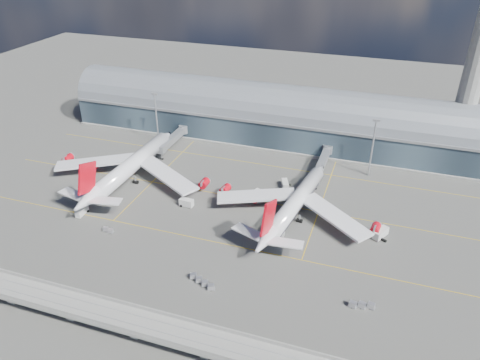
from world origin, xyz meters
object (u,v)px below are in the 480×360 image
(service_truck_2, at_px, (274,232))
(service_truck_1, at_px, (186,203))
(service_truck_3, at_px, (381,233))
(service_truck_5, at_px, (285,184))
(service_truck_4, at_px, (256,194))
(cargo_train_0, at_px, (108,230))
(airliner_left, at_px, (129,167))
(service_truck_0, at_px, (82,211))
(cargo_train_2, at_px, (362,305))
(floodlight_mast_left, at_px, (156,117))
(floodlight_mast_right, at_px, (373,146))
(airliner_right, at_px, (294,204))
(cargo_train_1, at_px, (202,282))

(service_truck_2, bearing_deg, service_truck_1, 72.14)
(service_truck_3, distance_m, service_truck_5, 45.34)
(service_truck_4, bearing_deg, service_truck_5, 71.48)
(service_truck_5, height_order, cargo_train_0, service_truck_5)
(airliner_left, relative_size, service_truck_1, 13.27)
(service_truck_3, distance_m, cargo_train_0, 95.02)
(service_truck_2, bearing_deg, service_truck_0, 91.58)
(cargo_train_0, bearing_deg, service_truck_4, -57.03)
(service_truck_3, bearing_deg, cargo_train_2, -66.15)
(service_truck_1, relative_size, cargo_train_2, 0.71)
(floodlight_mast_left, bearing_deg, service_truck_4, -28.70)
(service_truck_2, height_order, service_truck_5, service_truck_5)
(cargo_train_2, bearing_deg, service_truck_3, 9.00)
(floodlight_mast_right, relative_size, airliner_right, 0.40)
(service_truck_3, bearing_deg, service_truck_4, -165.63)
(service_truck_1, bearing_deg, cargo_train_1, -146.10)
(service_truck_5, distance_m, cargo_train_0, 71.72)
(service_truck_1, height_order, service_truck_2, service_truck_1)
(cargo_train_2, bearing_deg, service_truck_4, 57.05)
(floodlight_mast_right, distance_m, service_truck_0, 118.41)
(floodlight_mast_right, xyz_separation_m, airliner_left, (-94.23, -36.47, -7.33))
(service_truck_0, bearing_deg, floodlight_mast_left, 87.45)
(airliner_right, height_order, cargo_train_2, airliner_right)
(floodlight_mast_left, relative_size, cargo_train_1, 2.65)
(service_truck_3, relative_size, cargo_train_0, 1.57)
(floodlight_mast_right, relative_size, service_truck_1, 4.72)
(floodlight_mast_right, bearing_deg, cargo_train_0, -139.16)
(service_truck_0, bearing_deg, cargo_train_2, -12.44)
(floodlight_mast_left, distance_m, cargo_train_0, 74.76)
(service_truck_4, bearing_deg, cargo_train_1, -68.61)
(cargo_train_2, bearing_deg, service_truck_0, 94.69)
(airliner_left, bearing_deg, service_truck_2, -14.23)
(floodlight_mast_right, xyz_separation_m, service_truck_1, (-63.62, -47.49, -12.08))
(airliner_left, bearing_deg, cargo_train_2, -22.75)
(airliner_right, xyz_separation_m, cargo_train_0, (-59.70, -30.32, -4.58))
(cargo_train_2, bearing_deg, service_truck_2, 64.87)
(service_truck_3, xyz_separation_m, cargo_train_1, (-49.26, -41.55, -0.77))
(cargo_train_0, bearing_deg, cargo_train_1, -118.38)
(service_truck_2, bearing_deg, cargo_train_2, -134.89)
(airliner_left, xyz_separation_m, service_truck_0, (-3.89, -28.68, -4.98))
(airliner_left, xyz_separation_m, service_truck_1, (30.61, -11.02, -4.75))
(service_truck_5, xyz_separation_m, cargo_train_0, (-51.52, -49.89, -0.75))
(floodlight_mast_right, bearing_deg, floodlight_mast_left, 180.00)
(floodlight_mast_left, height_order, cargo_train_2, floodlight_mast_left)
(service_truck_0, bearing_deg, service_truck_3, 6.99)
(service_truck_5, distance_m, cargo_train_1, 64.67)
(service_truck_0, relative_size, cargo_train_0, 1.42)
(service_truck_1, xyz_separation_m, service_truck_4, (23.03, 14.96, -0.16))
(airliner_left, distance_m, service_truck_2, 69.80)
(service_truck_2, distance_m, cargo_train_2, 41.43)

